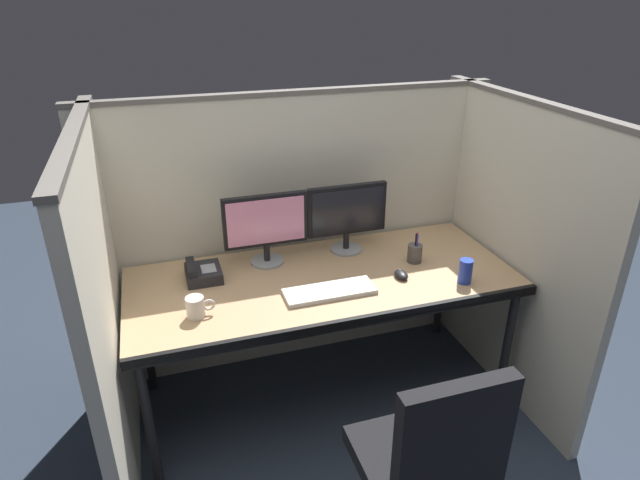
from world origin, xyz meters
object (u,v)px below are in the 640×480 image
object	(u,v)px
soda_can	(465,271)
coffee_mug	(196,307)
monitor_left	(266,225)
pen_cup	(415,253)
keyboard_main	(330,291)
desk_phone	(202,273)
desk	(324,287)
computer_mouse	(401,274)
monitor_right	(347,214)

from	to	relation	value
soda_can	coffee_mug	size ratio (longest dim) A/B	0.97
monitor_left	soda_can	xyz separation A→B (m)	(0.87, -0.49, -0.15)
coffee_mug	pen_cup	world-z (taller)	pen_cup
keyboard_main	desk_phone	bearing A→B (deg)	149.72
soda_can	pen_cup	xyz separation A→B (m)	(-0.13, 0.27, -0.01)
desk	coffee_mug	size ratio (longest dim) A/B	15.08
keyboard_main	coffee_mug	bearing A→B (deg)	-179.49
computer_mouse	pen_cup	xyz separation A→B (m)	(0.14, 0.13, 0.03)
keyboard_main	desk_phone	distance (m)	0.64
coffee_mug	desk_phone	distance (m)	0.33
monitor_right	soda_can	bearing A→B (deg)	-49.60
monitor_left	desk_phone	size ratio (longest dim) A/B	2.26
pen_cup	coffee_mug	bearing A→B (deg)	-171.18
keyboard_main	desk	bearing A→B (deg)	82.61
computer_mouse	desk_phone	distance (m)	0.98
monitor_left	desk_phone	distance (m)	0.39
monitor_right	coffee_mug	world-z (taller)	monitor_right
soda_can	pen_cup	distance (m)	0.30
monitor_right	computer_mouse	distance (m)	0.44
monitor_right	pen_cup	size ratio (longest dim) A/B	2.60
soda_can	monitor_left	bearing A→B (deg)	150.48
monitor_left	soda_can	distance (m)	1.01
pen_cup	keyboard_main	bearing A→B (deg)	-161.92
coffee_mug	desk_phone	bearing A→B (deg)	79.18
monitor_right	desk_phone	world-z (taller)	monitor_right
desk	monitor_right	size ratio (longest dim) A/B	4.42
desk	keyboard_main	distance (m)	0.16
computer_mouse	soda_can	size ratio (longest dim) A/B	0.79
monitor_left	computer_mouse	bearing A→B (deg)	-30.78
monitor_left	coffee_mug	world-z (taller)	monitor_left
monitor_left	soda_can	bearing A→B (deg)	-29.52
keyboard_main	coffee_mug	world-z (taller)	coffee_mug
monitor_left	computer_mouse	world-z (taller)	monitor_left
soda_can	desk_phone	bearing A→B (deg)	160.77
desk	monitor_right	distance (m)	0.42
monitor_left	computer_mouse	size ratio (longest dim) A/B	4.48
desk_phone	computer_mouse	bearing A→B (deg)	-16.92
soda_can	coffee_mug	xyz separation A→B (m)	(-1.27, 0.09, -0.01)
computer_mouse	soda_can	xyz separation A→B (m)	(0.27, -0.14, 0.04)
keyboard_main	desk_phone	xyz separation A→B (m)	(-0.55, 0.32, 0.02)
keyboard_main	computer_mouse	bearing A→B (deg)	5.49
desk	keyboard_main	bearing A→B (deg)	-97.39
monitor_right	keyboard_main	distance (m)	0.51
desk	pen_cup	xyz separation A→B (m)	(0.50, 0.02, 0.10)
desk_phone	pen_cup	xyz separation A→B (m)	(1.07, -0.15, 0.02)
computer_mouse	coffee_mug	size ratio (longest dim) A/B	0.76
monitor_right	desk_phone	xyz separation A→B (m)	(-0.78, -0.08, -0.18)
pen_cup	soda_can	bearing A→B (deg)	-63.81
desk_phone	pen_cup	distance (m)	1.08
monitor_left	computer_mouse	distance (m)	0.72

